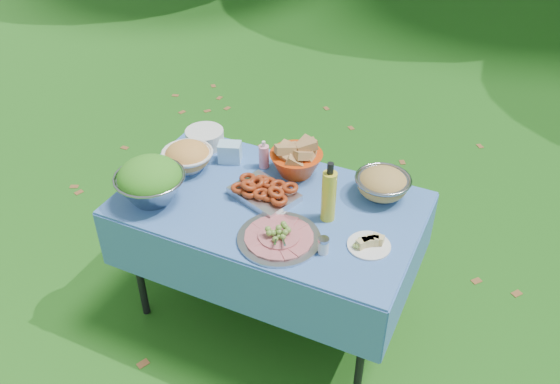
{
  "coord_description": "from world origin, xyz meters",
  "views": [
    {
      "loc": [
        1.02,
        -2.05,
        2.53
      ],
      "look_at": [
        0.06,
        0.0,
        0.84
      ],
      "focal_mm": 38.0,
      "sensor_mm": 36.0,
      "label": 1
    }
  ],
  "objects_px": {
    "salad_bowl": "(150,181)",
    "pasta_bowl_steel": "(383,183)",
    "oil_bottle": "(329,192)",
    "plate_stack": "(205,138)",
    "charcuterie_platter": "(279,232)",
    "picnic_table": "(270,259)",
    "bread_bowl": "(296,158)"
  },
  "relations": [
    {
      "from": "picnic_table",
      "to": "bread_bowl",
      "type": "xyz_separation_m",
      "value": [
        0.02,
        0.28,
        0.47
      ]
    },
    {
      "from": "plate_stack",
      "to": "charcuterie_platter",
      "type": "height_order",
      "value": "plate_stack"
    },
    {
      "from": "picnic_table",
      "to": "salad_bowl",
      "type": "height_order",
      "value": "salad_bowl"
    },
    {
      "from": "pasta_bowl_steel",
      "to": "charcuterie_platter",
      "type": "relative_size",
      "value": 0.71
    },
    {
      "from": "pasta_bowl_steel",
      "to": "charcuterie_platter",
      "type": "height_order",
      "value": "pasta_bowl_steel"
    },
    {
      "from": "picnic_table",
      "to": "charcuterie_platter",
      "type": "xyz_separation_m",
      "value": [
        0.16,
        -0.23,
        0.42
      ]
    },
    {
      "from": "oil_bottle",
      "to": "salad_bowl",
      "type": "bearing_deg",
      "value": -164.7
    },
    {
      "from": "plate_stack",
      "to": "pasta_bowl_steel",
      "type": "relative_size",
      "value": 0.78
    },
    {
      "from": "plate_stack",
      "to": "charcuterie_platter",
      "type": "relative_size",
      "value": 0.56
    },
    {
      "from": "picnic_table",
      "to": "salad_bowl",
      "type": "xyz_separation_m",
      "value": [
        -0.53,
        -0.22,
        0.49
      ]
    },
    {
      "from": "plate_stack",
      "to": "bread_bowl",
      "type": "xyz_separation_m",
      "value": [
        0.57,
        -0.03,
        0.04
      ]
    },
    {
      "from": "picnic_table",
      "to": "oil_bottle",
      "type": "xyz_separation_m",
      "value": [
        0.3,
        0.0,
        0.54
      ]
    },
    {
      "from": "picnic_table",
      "to": "plate_stack",
      "type": "xyz_separation_m",
      "value": [
        -0.55,
        0.31,
        0.43
      ]
    },
    {
      "from": "salad_bowl",
      "to": "oil_bottle",
      "type": "height_order",
      "value": "oil_bottle"
    },
    {
      "from": "salad_bowl",
      "to": "pasta_bowl_steel",
      "type": "relative_size",
      "value": 1.26
    },
    {
      "from": "bread_bowl",
      "to": "charcuterie_platter",
      "type": "height_order",
      "value": "bread_bowl"
    },
    {
      "from": "plate_stack",
      "to": "bread_bowl",
      "type": "distance_m",
      "value": 0.57
    },
    {
      "from": "pasta_bowl_steel",
      "to": "oil_bottle",
      "type": "height_order",
      "value": "oil_bottle"
    },
    {
      "from": "picnic_table",
      "to": "oil_bottle",
      "type": "height_order",
      "value": "oil_bottle"
    },
    {
      "from": "oil_bottle",
      "to": "charcuterie_platter",
      "type": "bearing_deg",
      "value": -121.16
    },
    {
      "from": "picnic_table",
      "to": "bread_bowl",
      "type": "relative_size",
      "value": 5.31
    },
    {
      "from": "salad_bowl",
      "to": "charcuterie_platter",
      "type": "xyz_separation_m",
      "value": [
        0.69,
        -0.01,
        -0.07
      ]
    },
    {
      "from": "salad_bowl",
      "to": "pasta_bowl_steel",
      "type": "height_order",
      "value": "salad_bowl"
    },
    {
      "from": "plate_stack",
      "to": "oil_bottle",
      "type": "bearing_deg",
      "value": -19.96
    },
    {
      "from": "plate_stack",
      "to": "bread_bowl",
      "type": "height_order",
      "value": "bread_bowl"
    },
    {
      "from": "plate_stack",
      "to": "charcuterie_platter",
      "type": "distance_m",
      "value": 0.9
    },
    {
      "from": "picnic_table",
      "to": "pasta_bowl_steel",
      "type": "distance_m",
      "value": 0.72
    },
    {
      "from": "salad_bowl",
      "to": "pasta_bowl_steel",
      "type": "bearing_deg",
      "value": 26.75
    },
    {
      "from": "pasta_bowl_steel",
      "to": "plate_stack",
      "type": "bearing_deg",
      "value": 178.36
    },
    {
      "from": "salad_bowl",
      "to": "oil_bottle",
      "type": "relative_size",
      "value": 1.09
    },
    {
      "from": "plate_stack",
      "to": "salad_bowl",
      "type": "bearing_deg",
      "value": -87.66
    },
    {
      "from": "salad_bowl",
      "to": "plate_stack",
      "type": "bearing_deg",
      "value": 92.34
    }
  ]
}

